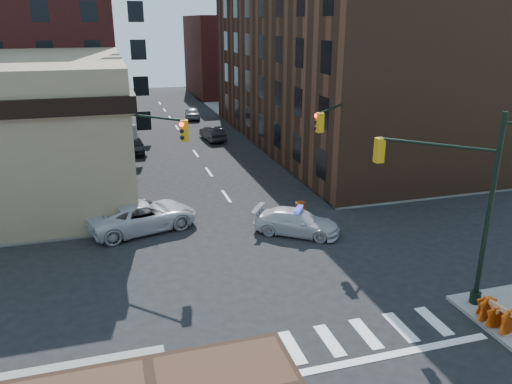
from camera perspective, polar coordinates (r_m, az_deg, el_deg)
ground at (r=25.00m, az=1.90°, el=-7.87°), size 140.00×140.00×0.00m
sidewalk_ne at (r=62.73m, az=12.65°, el=8.26°), size 34.00×54.50×0.15m
commercial_row_ne at (r=48.23m, az=8.48°, el=13.71°), size 14.00×34.00×14.00m
filler_nw at (r=83.68m, az=-23.43°, el=15.27°), size 20.00×18.00×16.00m
filler_ne at (r=82.07m, az=-1.58°, el=15.31°), size 16.00×16.00×12.00m
signal_pole_se at (r=21.47m, az=22.38°, el=-0.61°), size 5.40×5.27×8.00m
signal_pole_nw at (r=27.40m, az=-13.33°, el=3.78°), size 3.58×3.67×8.00m
signal_pole_ne at (r=30.29m, az=9.35°, el=5.48°), size 3.67×3.58×8.00m
tree_ne_near at (r=49.96m, az=0.75°, el=10.02°), size 3.00×3.00×4.85m
tree_ne_far at (r=57.57m, az=-1.65°, el=11.21°), size 3.00×3.00×4.85m
police_car at (r=27.84m, az=4.66°, el=-3.43°), size 5.06×4.31×1.39m
pickup at (r=28.92m, az=-12.77°, el=-2.66°), size 6.63×4.33×1.70m
parked_car_wnear at (r=45.92m, az=-13.71°, el=5.12°), size 1.70×4.09×1.39m
parked_car_wfar at (r=50.94m, az=-14.39°, el=6.47°), size 1.61×4.53×1.49m
parked_car_wdeep at (r=68.04m, az=-15.12°, el=9.45°), size 2.54×5.33×1.50m
parked_car_enear at (r=49.91m, az=-4.99°, el=6.71°), size 1.99×4.50×1.44m
parked_car_efar at (r=61.57m, az=-7.28°, el=8.98°), size 2.24×4.44×1.45m
pedestrian_a at (r=31.10m, az=-14.93°, el=-0.68°), size 0.88×0.81×2.01m
pedestrian_b at (r=29.42m, az=-20.26°, el=-2.46°), size 0.99×0.80×1.94m
pedestrian_c at (r=31.74m, az=-24.37°, el=-1.49°), size 1.11×1.12×1.90m
barrel_road at (r=29.95m, az=5.08°, el=-2.13°), size 0.70×0.70×1.07m
barrel_bank at (r=28.97m, az=-9.77°, el=-3.19°), size 0.70×0.70×0.97m
barricade_se_a at (r=21.64m, az=25.89°, el=-12.62°), size 0.83×1.38×0.97m
barricade_se_b at (r=21.91m, az=25.21°, el=-12.33°), size 0.81×1.21×0.83m
barricade_nw_a at (r=30.72m, az=-17.02°, el=-2.17°), size 1.39×0.90×0.96m
barricade_nw_b at (r=29.62m, az=-19.15°, el=-3.17°), size 1.43×0.92×0.99m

